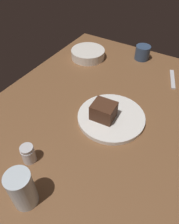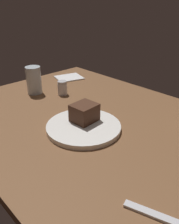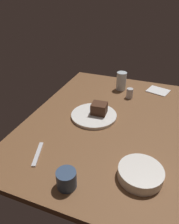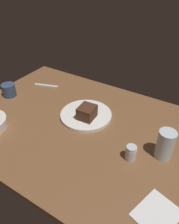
{
  "view_description": "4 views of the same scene",
  "coord_description": "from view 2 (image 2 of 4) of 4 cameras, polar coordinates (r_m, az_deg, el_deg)",
  "views": [
    {
      "loc": [
        -53.3,
        -30.22,
        63.46
      ],
      "look_at": [
        -3.41,
        0.01,
        6.63
      ],
      "focal_mm": 34.72,
      "sensor_mm": 36.0,
      "label": 1
    },
    {
      "loc": [
        54.15,
        -54.69,
        45.39
      ],
      "look_at": [
        -4.36,
        0.64,
        5.04
      ],
      "focal_mm": 38.08,
      "sensor_mm": 36.0,
      "label": 2
    },
    {
      "loc": [
        95.39,
        25.99,
        68.85
      ],
      "look_at": [
        4.43,
        -8.49,
        7.96
      ],
      "focal_mm": 33.59,
      "sensor_mm": 36.0,
      "label": 3
    },
    {
      "loc": [
        -46.94,
        66.16,
        69.87
      ],
      "look_at": [
        -0.48,
        -8.31,
        5.54
      ],
      "focal_mm": 34.77,
      "sensor_mm": 36.0,
      "label": 4
    }
  ],
  "objects": [
    {
      "name": "dessert_plate",
      "position": [
        0.83,
        -1.43,
        -3.59
      ],
      "size": [
        25.88,
        25.88,
        1.69
      ],
      "primitive_type": "cylinder",
      "color": "white",
      "rests_on": "dining_table"
    },
    {
      "name": "salt_shaker",
      "position": [
        1.11,
        -6.52,
        5.76
      ],
      "size": [
        4.4,
        4.4,
        6.52
      ],
      "color": "silver",
      "rests_on": "dining_table"
    },
    {
      "name": "chocolate_cake_slice",
      "position": [
        0.83,
        -1.23,
        -0.14
      ],
      "size": [
        8.11,
        8.97,
        6.26
      ],
      "primitive_type": "cube",
      "rotation": [
        0.0,
        0.0,
        3.21
      ],
      "color": "#472819",
      "rests_on": "dessert_plate"
    },
    {
      "name": "folded_napkin",
      "position": [
        1.34,
        -4.95,
        8.23
      ],
      "size": [
        15.26,
        16.69,
        0.6
      ],
      "primitive_type": "cube",
      "rotation": [
        0.0,
        0.0,
        -0.29
      ],
      "color": "white",
      "rests_on": "dining_table"
    },
    {
      "name": "water_glass",
      "position": [
        1.14,
        -13.21,
        7.45
      ],
      "size": [
        6.87,
        6.87,
        12.64
      ],
      "primitive_type": "cylinder",
      "color": "silver",
      "rests_on": "dining_table"
    },
    {
      "name": "dessert_spoon",
      "position": [
        0.56,
        16.17,
        -22.9
      ],
      "size": [
        14.79,
        6.5,
        0.7
      ],
      "primitive_type": "cube",
      "rotation": [
        0.0,
        0.0,
        3.47
      ],
      "color": "silver",
      "rests_on": "dining_table"
    },
    {
      "name": "dining_table",
      "position": [
        0.89,
        1.64,
        -3.09
      ],
      "size": [
        120.0,
        84.0,
        3.0
      ],
      "primitive_type": "cube",
      "color": "brown",
      "rests_on": "ground"
    }
  ]
}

